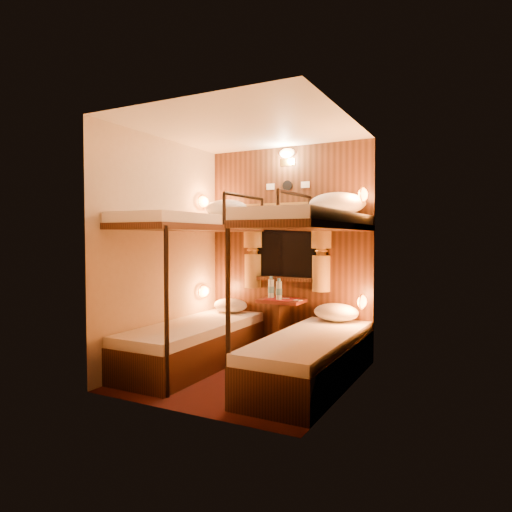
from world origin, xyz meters
The scene contains 22 objects.
floor centered at (0.00, 0.00, 0.00)m, with size 2.10×2.10×0.00m, color #3A1810.
ceiling centered at (0.00, 0.00, 2.40)m, with size 2.10×2.10×0.00m, color silver.
wall_back centered at (0.00, 1.05, 1.20)m, with size 2.40×2.40×0.00m, color #C6B293.
wall_front centered at (0.00, -1.05, 1.20)m, with size 2.40×2.40×0.00m, color #C6B293.
wall_left centered at (-1.00, 0.00, 1.20)m, with size 2.40×2.40×0.00m, color #C6B293.
wall_right centered at (1.00, 0.00, 1.20)m, with size 2.40×2.40×0.00m, color #C6B293.
back_panel centered at (0.00, 1.04, 1.20)m, with size 2.00×0.03×2.40m, color black.
bunk_left centered at (-0.65, 0.07, 0.56)m, with size 0.72×1.90×1.82m.
bunk_right centered at (0.65, 0.07, 0.56)m, with size 0.72×1.90×1.82m.
window centered at (0.00, 1.00, 1.18)m, with size 1.00×0.12×0.79m.
curtains centered at (0.00, 0.97, 1.26)m, with size 1.10×0.22×1.00m.
back_fixtures centered at (0.00, 1.00, 2.25)m, with size 0.54×0.09×0.48m.
reading_lamps centered at (0.00, 0.70, 1.24)m, with size 2.00×0.20×1.25m.
table centered at (0.00, 0.85, 0.41)m, with size 0.50×0.34×0.66m.
bottle_left centered at (-0.15, 0.89, 0.76)m, with size 0.07×0.07×0.25m.
bottle_right centered at (0.00, 0.78, 0.76)m, with size 0.07×0.07×0.24m.
sachet_a centered at (0.21, 0.82, 0.65)m, with size 0.09×0.07×0.01m, color silver.
sachet_b centered at (0.04, 0.90, 0.65)m, with size 0.08×0.06×0.01m, color silver.
pillow_lower_left centered at (-0.65, 0.81, 0.54)m, with size 0.43×0.30×0.17m, color silver.
pillow_lower_right centered at (0.65, 0.83, 0.55)m, with size 0.48×0.35×0.19m, color silver.
pillow_upper_left centered at (-0.65, 0.72, 1.69)m, with size 0.52×0.37×0.21m, color silver.
pillow_upper_right centered at (0.65, 0.83, 1.71)m, with size 0.61×0.44×0.24m, color silver.
Camera 1 is at (2.12, -3.86, 1.34)m, focal length 32.00 mm.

